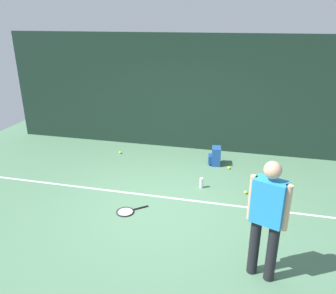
{
  "coord_description": "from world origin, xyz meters",
  "views": [
    {
      "loc": [
        1.39,
        -5.33,
        3.3
      ],
      "look_at": [
        0.0,
        0.4,
        1.0
      ],
      "focal_mm": 35.63,
      "sensor_mm": 36.0,
      "label": 1
    }
  ],
  "objects_px": {
    "tennis_ball_mid_court": "(120,153)",
    "backpack": "(215,156)",
    "water_bottle": "(201,183)",
    "tennis_player": "(267,214)",
    "tennis_ball_by_fence": "(246,192)",
    "tennis_racket": "(127,211)",
    "tennis_ball_near_player": "(229,168)"
  },
  "relations": [
    {
      "from": "tennis_ball_by_fence",
      "to": "water_bottle",
      "type": "distance_m",
      "value": 0.91
    },
    {
      "from": "tennis_player",
      "to": "tennis_ball_near_player",
      "type": "relative_size",
      "value": 25.76
    },
    {
      "from": "water_bottle",
      "to": "tennis_player",
      "type": "bearing_deg",
      "value": -63.59
    },
    {
      "from": "tennis_racket",
      "to": "tennis_ball_mid_court",
      "type": "relative_size",
      "value": 8.83
    },
    {
      "from": "tennis_player",
      "to": "tennis_ball_near_player",
      "type": "bearing_deg",
      "value": -57.88
    },
    {
      "from": "tennis_ball_mid_court",
      "to": "backpack",
      "type": "bearing_deg",
      "value": -2.27
    },
    {
      "from": "tennis_racket",
      "to": "tennis_ball_by_fence",
      "type": "relative_size",
      "value": 8.83
    },
    {
      "from": "tennis_ball_near_player",
      "to": "tennis_ball_mid_court",
      "type": "relative_size",
      "value": 1.0
    },
    {
      "from": "tennis_racket",
      "to": "backpack",
      "type": "height_order",
      "value": "backpack"
    },
    {
      "from": "tennis_player",
      "to": "tennis_ball_by_fence",
      "type": "height_order",
      "value": "tennis_player"
    },
    {
      "from": "tennis_ball_near_player",
      "to": "backpack",
      "type": "bearing_deg",
      "value": 151.17
    },
    {
      "from": "tennis_racket",
      "to": "tennis_ball_near_player",
      "type": "distance_m",
      "value": 2.84
    },
    {
      "from": "tennis_ball_near_player",
      "to": "tennis_ball_by_fence",
      "type": "distance_m",
      "value": 1.18
    },
    {
      "from": "tennis_player",
      "to": "tennis_ball_near_player",
      "type": "height_order",
      "value": "tennis_player"
    },
    {
      "from": "tennis_ball_mid_court",
      "to": "tennis_ball_by_fence",
      "type": "bearing_deg",
      "value": -23.39
    },
    {
      "from": "backpack",
      "to": "tennis_ball_by_fence",
      "type": "bearing_deg",
      "value": 22.74
    },
    {
      "from": "backpack",
      "to": "water_bottle",
      "type": "relative_size",
      "value": 1.99
    },
    {
      "from": "tennis_ball_by_fence",
      "to": "tennis_player",
      "type": "bearing_deg",
      "value": -83.82
    },
    {
      "from": "tennis_racket",
      "to": "tennis_ball_by_fence",
      "type": "bearing_deg",
      "value": 169.68
    },
    {
      "from": "backpack",
      "to": "tennis_ball_near_player",
      "type": "xyz_separation_m",
      "value": [
        0.34,
        -0.19,
        -0.18
      ]
    },
    {
      "from": "tennis_ball_by_fence",
      "to": "backpack",
      "type": "bearing_deg",
      "value": 120.02
    },
    {
      "from": "tennis_ball_mid_court",
      "to": "tennis_racket",
      "type": "bearing_deg",
      "value": -66.38
    },
    {
      "from": "backpack",
      "to": "water_bottle",
      "type": "xyz_separation_m",
      "value": [
        -0.16,
        -1.24,
        -0.1
      ]
    },
    {
      "from": "tennis_player",
      "to": "tennis_ball_near_player",
      "type": "distance_m",
      "value": 3.55
    },
    {
      "from": "tennis_ball_near_player",
      "to": "tennis_racket",
      "type": "bearing_deg",
      "value": -126.18
    },
    {
      "from": "backpack",
      "to": "tennis_ball_mid_court",
      "type": "bearing_deg",
      "value": -99.55
    },
    {
      "from": "tennis_ball_near_player",
      "to": "tennis_ball_by_fence",
      "type": "xyz_separation_m",
      "value": [
        0.4,
        -1.1,
        0.0
      ]
    },
    {
      "from": "tennis_ball_by_fence",
      "to": "tennis_ball_mid_court",
      "type": "distance_m",
      "value": 3.5
    },
    {
      "from": "backpack",
      "to": "tennis_player",
      "type": "bearing_deg",
      "value": 8.31
    },
    {
      "from": "tennis_racket",
      "to": "tennis_ball_by_fence",
      "type": "distance_m",
      "value": 2.4
    },
    {
      "from": "tennis_player",
      "to": "tennis_ball_by_fence",
      "type": "bearing_deg",
      "value": -62.63
    },
    {
      "from": "tennis_ball_by_fence",
      "to": "tennis_ball_mid_court",
      "type": "relative_size",
      "value": 1.0
    }
  ]
}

